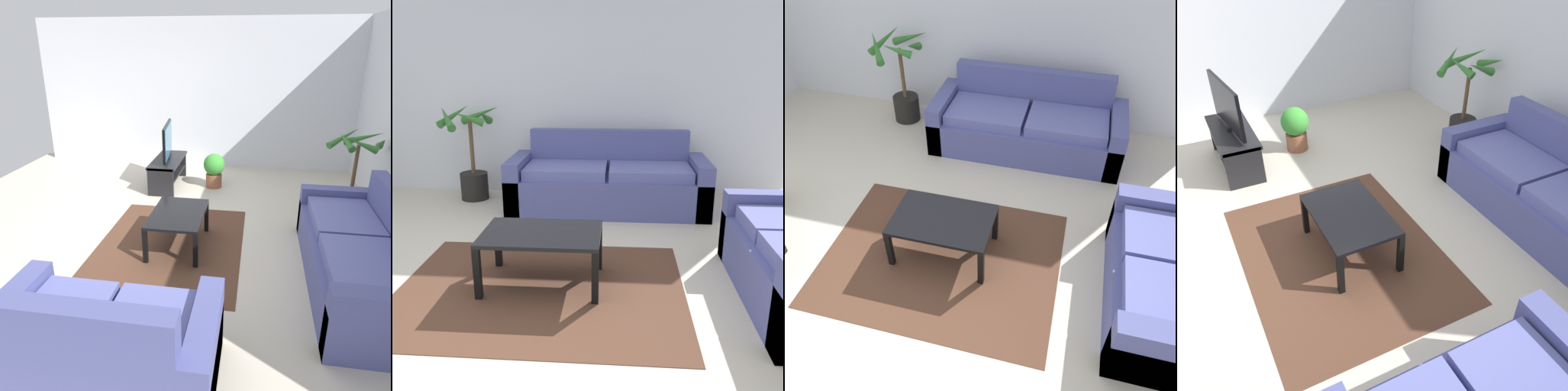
% 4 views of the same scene
% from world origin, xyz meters
% --- Properties ---
extents(ground_plane, '(6.60, 6.60, 0.00)m').
position_xyz_m(ground_plane, '(0.00, 0.00, 0.00)').
color(ground_plane, beige).
extents(wall_back, '(6.00, 0.06, 2.70)m').
position_xyz_m(wall_back, '(0.00, 3.00, 1.35)').
color(wall_back, silver).
rests_on(wall_back, ground).
extents(couch_main, '(2.29, 0.90, 0.90)m').
position_xyz_m(couch_main, '(0.75, 2.28, 0.30)').
color(couch_main, '#4C518C').
rests_on(couch_main, ground).
extents(couch_loveseat, '(0.90, 1.56, 0.90)m').
position_xyz_m(couch_loveseat, '(2.28, 0.26, 0.30)').
color(couch_loveseat, '#4C518C').
rests_on(couch_loveseat, ground).
extents(coffee_table, '(0.91, 0.60, 0.43)m').
position_xyz_m(coffee_table, '(0.30, 0.37, 0.37)').
color(coffee_table, black).
rests_on(coffee_table, ground).
extents(area_rug, '(2.20, 1.70, 0.01)m').
position_xyz_m(area_rug, '(0.30, 0.27, 0.00)').
color(area_rug, '#513323').
rests_on(area_rug, ground).
extents(potted_palm, '(0.75, 0.78, 1.20)m').
position_xyz_m(potted_palm, '(-0.98, 2.56, 0.50)').
color(potted_palm, black).
rests_on(potted_palm, ground).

